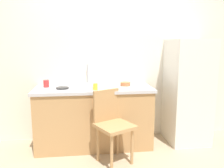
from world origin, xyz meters
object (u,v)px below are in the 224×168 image
chair (112,122)px  terracotta_bowl (125,84)px  refrigerator (187,91)px  hotplate (62,88)px  cup_red (46,84)px  cup_yellow (95,87)px  dish_tray (84,86)px

chair → terracotta_bowl: terracotta_bowl is taller
chair → terracotta_bowl: 0.71m
refrigerator → hotplate: 1.80m
terracotta_bowl → cup_red: size_ratio=1.45×
refrigerator → terracotta_bowl: 0.92m
hotplate → cup_yellow: 0.46m
terracotta_bowl → cup_yellow: (-0.45, -0.26, 0.02)m
dish_tray → cup_yellow: cup_yellow is taller
refrigerator → terracotta_bowl: size_ratio=10.54×
dish_tray → hotplate: 0.29m
refrigerator → cup_red: (-2.03, 0.10, 0.14)m
dish_tray → hotplate: size_ratio=1.65×
chair → terracotta_bowl: size_ratio=6.20×
chair → terracotta_bowl: bearing=36.6°
hotplate → cup_red: cup_red is taller
cup_yellow → refrigerator: bearing=7.7°
hotplate → dish_tray: bearing=4.4°
dish_tray → hotplate: (-0.29, -0.02, -0.02)m
terracotta_bowl → cup_red: bearing=178.7°
cup_red → chair: bearing=-33.9°
terracotta_bowl → hotplate: bearing=-172.1°
cup_red → cup_yellow: (0.67, -0.28, -0.01)m
dish_tray → cup_yellow: (0.15, -0.16, 0.02)m
refrigerator → dish_tray: refrigerator is taller
terracotta_bowl → hotplate: size_ratio=0.84×
refrigerator → terracotta_bowl: refrigerator is taller
chair → hotplate: bearing=117.9°
cup_yellow → cup_red: bearing=157.0°
terracotta_bowl → hotplate: terracotta_bowl is taller
refrigerator → terracotta_bowl: bearing=175.2°
refrigerator → hotplate: (-1.79, -0.05, 0.10)m
chair → cup_red: 1.10m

